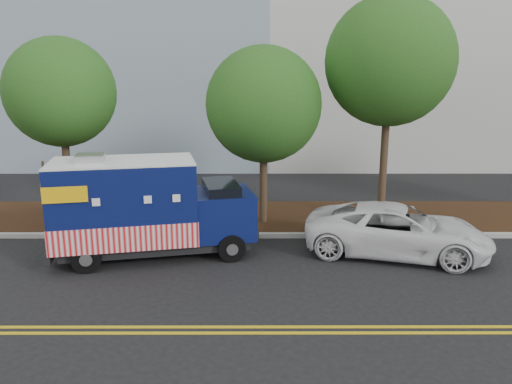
{
  "coord_description": "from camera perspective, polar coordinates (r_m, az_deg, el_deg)",
  "views": [
    {
      "loc": [
        1.26,
        -13.89,
        5.13
      ],
      "look_at": [
        1.29,
        0.6,
        1.7
      ],
      "focal_mm": 35.0,
      "sensor_mm": 36.0,
      "label": 1
    }
  ],
  "objects": [
    {
      "name": "tree_a",
      "position": [
        17.95,
        -21.43,
        10.52
      ],
      "size": [
        3.59,
        3.59,
        6.35
      ],
      "color": "#38281C",
      "rests_on": "ground"
    },
    {
      "name": "white_car",
      "position": [
        15.05,
        15.86,
        -4.22
      ],
      "size": [
        5.7,
        3.75,
        1.46
      ],
      "primitive_type": "imported",
      "rotation": [
        0.0,
        0.0,
        1.3
      ],
      "color": "white",
      "rests_on": "ground"
    },
    {
      "name": "mulch_strip",
      "position": [
        18.16,
        -4.08,
        -2.88
      ],
      "size": [
        120.0,
        4.0,
        0.15
      ],
      "primitive_type": "cube",
      "color": "black",
      "rests_on": "ground"
    },
    {
      "name": "centerline_far",
      "position": [
        10.6,
        -7.19,
        -15.7
      ],
      "size": [
        120.0,
        0.1,
        0.01
      ],
      "primitive_type": "cube",
      "color": "gold",
      "rests_on": "ground"
    },
    {
      "name": "curb",
      "position": [
        16.16,
        -4.59,
        -4.96
      ],
      "size": [
        120.0,
        0.18,
        0.15
      ],
      "primitive_type": "cube",
      "color": "#9E9E99",
      "rests_on": "ground"
    },
    {
      "name": "sign_post",
      "position": [
        17.71,
        -22.88,
        -0.57
      ],
      "size": [
        0.06,
        0.06,
        2.4
      ],
      "primitive_type": "cube",
      "color": "#473828",
      "rests_on": "ground"
    },
    {
      "name": "food_truck",
      "position": [
        14.52,
        -12.73,
        -2.05
      ],
      "size": [
        6.02,
        3.22,
        3.02
      ],
      "rotation": [
        0.0,
        0.0,
        0.21
      ],
      "color": "black",
      "rests_on": "ground"
    },
    {
      "name": "tree_b",
      "position": [
        16.66,
        0.88,
        9.94
      ],
      "size": [
        3.84,
        3.84,
        6.08
      ],
      "color": "#38281C",
      "rests_on": "ground"
    },
    {
      "name": "tree_c",
      "position": [
        17.59,
        15.02,
        14.21
      ],
      "size": [
        4.31,
        4.31,
        7.7
      ],
      "color": "#38281C",
      "rests_on": "ground"
    },
    {
      "name": "ground",
      "position": [
        14.87,
        -5.0,
        -6.92
      ],
      "size": [
        120.0,
        120.0,
        0.0
      ],
      "primitive_type": "plane",
      "color": "black",
      "rests_on": "ground"
    },
    {
      "name": "centerline_near",
      "position": [
        10.82,
        -7.03,
        -15.06
      ],
      "size": [
        120.0,
        0.1,
        0.01
      ],
      "primitive_type": "cube",
      "color": "gold",
      "rests_on": "ground"
    }
  ]
}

